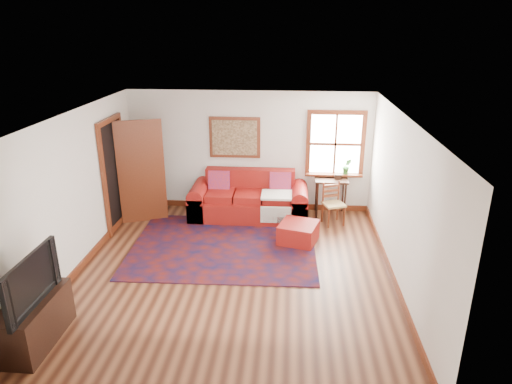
# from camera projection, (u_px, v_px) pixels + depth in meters

# --- Properties ---
(ground) EXTENTS (5.50, 5.50, 0.00)m
(ground) POSITION_uv_depth(u_px,v_px,m) (234.00, 272.00, 7.30)
(ground) COLOR #401D11
(ground) RESTS_ON ground
(room_envelope) EXTENTS (5.04, 5.54, 2.52)m
(room_envelope) POSITION_uv_depth(u_px,v_px,m) (232.00, 174.00, 6.75)
(room_envelope) COLOR silver
(room_envelope) RESTS_ON ground
(window) EXTENTS (1.18, 0.20, 1.38)m
(window) POSITION_uv_depth(u_px,v_px,m) (337.00, 151.00, 9.25)
(window) COLOR white
(window) RESTS_ON ground
(doorway) EXTENTS (0.89, 1.08, 2.14)m
(doorway) POSITION_uv_depth(u_px,v_px,m) (131.00, 171.00, 8.76)
(doorway) COLOR black
(doorway) RESTS_ON ground
(framed_artwork) EXTENTS (1.05, 0.07, 0.85)m
(framed_artwork) POSITION_uv_depth(u_px,v_px,m) (235.00, 138.00, 9.33)
(framed_artwork) COLOR maroon
(framed_artwork) RESTS_ON ground
(persian_rug) EXTENTS (3.30, 2.67, 0.02)m
(persian_rug) POSITION_uv_depth(u_px,v_px,m) (224.00, 246.00, 8.15)
(persian_rug) COLOR #51100B
(persian_rug) RESTS_ON ground
(red_leather_sofa) EXTENTS (2.37, 0.98, 0.93)m
(red_leather_sofa) POSITION_uv_depth(u_px,v_px,m) (249.00, 202.00, 9.34)
(red_leather_sofa) COLOR maroon
(red_leather_sofa) RESTS_ON ground
(red_ottoman) EXTENTS (0.79, 0.79, 0.37)m
(red_ottoman) POSITION_uv_depth(u_px,v_px,m) (298.00, 233.00, 8.25)
(red_ottoman) COLOR maroon
(red_ottoman) RESTS_ON ground
(side_table) EXTENTS (0.66, 0.49, 0.78)m
(side_table) POSITION_uv_depth(u_px,v_px,m) (331.00, 185.00, 9.29)
(side_table) COLOR black
(side_table) RESTS_ON ground
(ladder_back_chair) EXTENTS (0.49, 0.48, 0.83)m
(ladder_back_chair) POSITION_uv_depth(u_px,v_px,m) (333.00, 202.00, 8.96)
(ladder_back_chair) COLOR tan
(ladder_back_chair) RESTS_ON ground
(media_cabinet) EXTENTS (0.49, 1.10, 0.60)m
(media_cabinet) POSITION_uv_depth(u_px,v_px,m) (34.00, 321.00, 5.61)
(media_cabinet) COLOR black
(media_cabinet) RESTS_ON ground
(television) EXTENTS (0.15, 1.11, 0.64)m
(television) POSITION_uv_depth(u_px,v_px,m) (23.00, 281.00, 5.32)
(television) COLOR black
(television) RESTS_ON media_cabinet
(candle_hurricane) EXTENTS (0.12, 0.12, 0.18)m
(candle_hurricane) POSITION_uv_depth(u_px,v_px,m) (49.00, 277.00, 5.84)
(candle_hurricane) COLOR silver
(candle_hurricane) RESTS_ON media_cabinet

